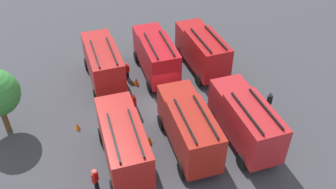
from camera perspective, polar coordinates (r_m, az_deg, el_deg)
name	(u,v)px	position (r m, az deg, el deg)	size (l,w,h in m)	color
ground_plane	(168,108)	(29.65, 0.00, -2.12)	(54.88, 54.88, 0.00)	#38383D
fire_truck_0	(245,119)	(26.00, 12.03, -3.79)	(7.33, 3.10, 3.88)	#AD1F23
fire_truck_1	(202,49)	(33.09, 5.36, 7.08)	(7.38, 3.24, 3.88)	#A11516
fire_truck_2	(189,126)	(24.94, 3.26, -4.99)	(7.28, 2.95, 3.88)	maroon
fire_truck_3	(156,55)	(32.21, -1.94, 6.29)	(7.29, 2.99, 3.88)	#A91118
fire_truck_4	(123,142)	(24.04, -7.05, -7.35)	(7.28, 2.97, 3.88)	#A31B17
fire_truck_5	(103,62)	(31.64, -10.17, 5.00)	(7.34, 3.14, 3.88)	maroon
firefighter_0	(95,179)	(23.71, -11.34, -12.92)	(0.48, 0.44, 1.82)	black
firefighter_1	(134,103)	(28.71, -5.41, -1.39)	(0.28, 0.44, 1.73)	black
firefighter_2	(269,101)	(29.99, 15.63, -1.00)	(0.42, 0.48, 1.64)	black
firefighter_3	(127,71)	(32.53, -6.47, 3.76)	(0.43, 0.48, 1.62)	black
traffic_cone_0	(77,126)	(28.46, -14.05, -4.83)	(0.41, 0.41, 0.59)	#F2600C
traffic_cone_1	(149,140)	(26.61, -2.98, -7.09)	(0.43, 0.43, 0.62)	#F2600C
traffic_cone_2	(136,81)	(32.05, -5.03, 2.09)	(0.51, 0.51, 0.73)	#F2600C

